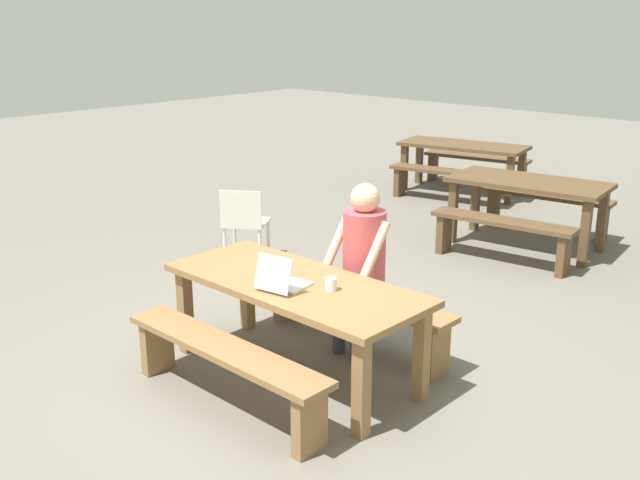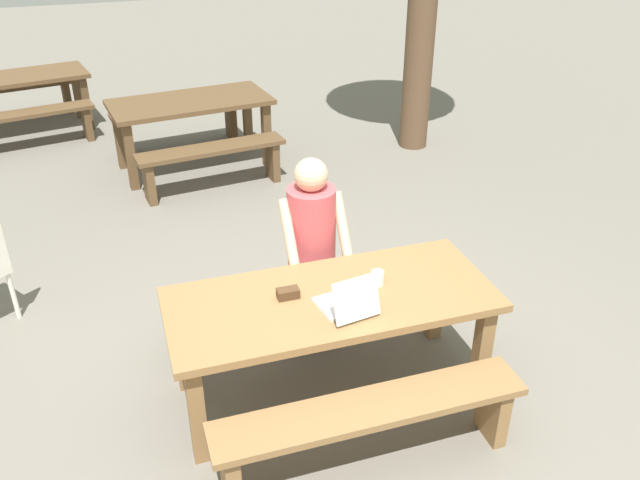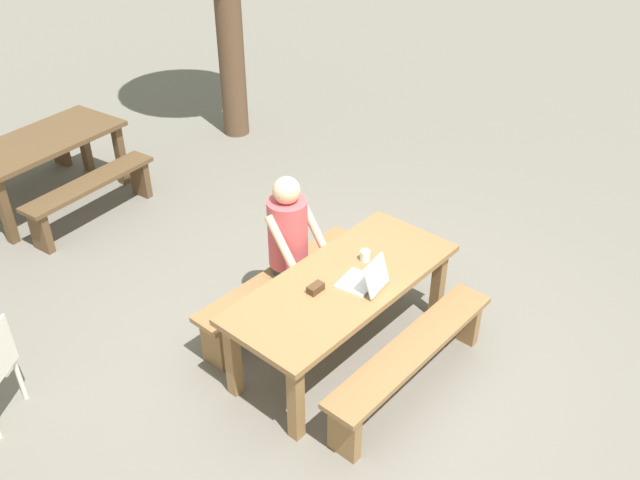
% 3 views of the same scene
% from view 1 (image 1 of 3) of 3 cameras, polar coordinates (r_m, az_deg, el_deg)
% --- Properties ---
extents(ground_plane, '(30.00, 30.00, 0.00)m').
position_cam_1_polar(ground_plane, '(5.52, -1.87, -10.29)').
color(ground_plane, slate).
extents(picnic_table_front, '(1.98, 0.84, 0.73)m').
position_cam_1_polar(picnic_table_front, '(5.26, -1.93, -4.23)').
color(picnic_table_front, olive).
rests_on(picnic_table_front, ground).
extents(bench_near, '(1.76, 0.30, 0.46)m').
position_cam_1_polar(bench_near, '(4.97, -7.39, -9.31)').
color(bench_near, olive).
rests_on(bench_near, ground).
extents(bench_far, '(1.76, 0.30, 0.46)m').
position_cam_1_polar(bench_far, '(5.82, 2.74, -5.08)').
color(bench_far, olive).
rests_on(bench_far, ground).
extents(laptop, '(0.33, 0.36, 0.26)m').
position_cam_1_polar(laptop, '(5.07, -2.98, -3.13)').
color(laptop, white).
rests_on(laptop, picnic_table_front).
extents(small_pouch, '(0.13, 0.07, 0.06)m').
position_cam_1_polar(small_pouch, '(5.43, -3.33, -2.09)').
color(small_pouch, '#4C331E').
rests_on(small_pouch, picnic_table_front).
extents(coffee_mug, '(0.08, 0.08, 0.09)m').
position_cam_1_polar(coffee_mug, '(5.04, 0.86, -3.45)').
color(coffee_mug, white).
rests_on(coffee_mug, picnic_table_front).
extents(person_seated, '(0.44, 0.42, 1.34)m').
position_cam_1_polar(person_seated, '(5.60, 3.25, -1.13)').
color(person_seated, '#333847').
rests_on(person_seated, ground).
extents(plastic_chair, '(0.61, 0.61, 0.80)m').
position_cam_1_polar(plastic_chair, '(7.80, -5.88, 1.41)').
color(plastic_chair, silver).
rests_on(plastic_chair, ground).
extents(picnic_table_mid, '(1.79, 1.04, 0.77)m').
position_cam_1_polar(picnic_table_mid, '(8.52, 15.83, 3.69)').
color(picnic_table_mid, brown).
rests_on(picnic_table_mid, ground).
extents(bench_mid_south, '(1.56, 0.50, 0.48)m').
position_cam_1_polar(bench_mid_south, '(7.96, 13.92, 0.66)').
color(bench_mid_south, brown).
rests_on(bench_mid_south, ground).
extents(bench_mid_north, '(1.56, 0.50, 0.48)m').
position_cam_1_polar(bench_mid_north, '(9.23, 17.17, 2.65)').
color(bench_mid_north, brown).
rests_on(bench_mid_north, ground).
extents(picnic_table_rear, '(1.91, 1.09, 0.73)m').
position_cam_1_polar(picnic_table_rear, '(10.95, 11.02, 6.74)').
color(picnic_table_rear, brown).
rests_on(picnic_table_rear, ground).
extents(bench_rear_south, '(1.65, 0.62, 0.45)m').
position_cam_1_polar(bench_rear_south, '(10.44, 9.73, 4.75)').
color(bench_rear_south, brown).
rests_on(bench_rear_south, ground).
extents(bench_rear_north, '(1.65, 0.62, 0.45)m').
position_cam_1_polar(bench_rear_north, '(11.57, 12.03, 5.83)').
color(bench_rear_north, brown).
rests_on(bench_rear_north, ground).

